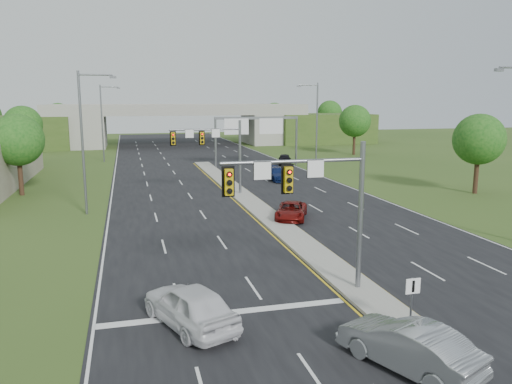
{
  "coord_description": "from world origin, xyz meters",
  "views": [
    {
      "loc": [
        -10.22,
        -20.32,
        8.78
      ],
      "look_at": [
        -2.3,
        10.18,
        3.0
      ],
      "focal_mm": 35.0,
      "sensor_mm": 36.0,
      "label": 1
    }
  ],
  "objects": [
    {
      "name": "overpass",
      "position": [
        0.0,
        80.0,
        3.55
      ],
      "size": [
        80.0,
        14.0,
        8.1
      ],
      "color": "gray",
      "rests_on": "ground"
    },
    {
      "name": "lightpole_r_far",
      "position": [
        13.3,
        40.0,
        6.1
      ],
      "size": [
        2.85,
        0.25,
        11.0
      ],
      "color": "slate",
      "rests_on": "ground"
    },
    {
      "name": "tree_back_b",
      "position": [
        -24.0,
        94.0,
        5.51
      ],
      "size": [
        5.6,
        5.6,
        8.32
      ],
      "color": "#382316",
      "rests_on": "ground"
    },
    {
      "name": "signal_mast_near",
      "position": [
        -2.26,
        -0.07,
        4.73
      ],
      "size": [
        6.62,
        0.6,
        7.0
      ],
      "color": "slate",
      "rests_on": "ground"
    },
    {
      "name": "car_silver",
      "position": [
        -1.52,
        -6.82,
        0.83
      ],
      "size": [
        3.58,
        5.17,
        1.62
      ],
      "primitive_type": "imported",
      "rotation": [
        0.0,
        0.0,
        3.57
      ],
      "color": "#909497",
      "rests_on": "road"
    },
    {
      "name": "signal_mast_far",
      "position": [
        -2.26,
        24.93,
        4.73
      ],
      "size": [
        6.62,
        0.6,
        7.0
      ],
      "color": "slate",
      "rests_on": "ground"
    },
    {
      "name": "road",
      "position": [
        0.0,
        35.0,
        0.01
      ],
      "size": [
        24.0,
        160.0,
        0.02
      ],
      "primitive_type": "cube",
      "color": "black",
      "rests_on": "ground"
    },
    {
      "name": "car_far_a",
      "position": [
        1.5,
        14.31,
        0.66
      ],
      "size": [
        3.8,
        5.04,
        1.27
      ],
      "primitive_type": "imported",
      "rotation": [
        0.0,
        0.0,
        -0.42
      ],
      "color": "#620C09",
      "rests_on": "road"
    },
    {
      "name": "tree_r_mid",
      "position": [
        26.0,
        55.0,
        5.51
      ],
      "size": [
        5.2,
        5.2,
        8.12
      ],
      "color": "#382316",
      "rests_on": "ground"
    },
    {
      "name": "car_white",
      "position": [
        -8.1,
        -1.82,
        0.88
      ],
      "size": [
        3.76,
        5.45,
        1.72
      ],
      "primitive_type": "imported",
      "rotation": [
        0.0,
        0.0,
        3.52
      ],
      "color": "silver",
      "rests_on": "road"
    },
    {
      "name": "tree_l_near",
      "position": [
        -20.0,
        30.0,
        5.18
      ],
      "size": [
        4.8,
        4.8,
        7.6
      ],
      "color": "#382316",
      "rests_on": "ground"
    },
    {
      "name": "car_far_b",
      "position": [
        5.89,
        32.31,
        0.73
      ],
      "size": [
        2.25,
        5.02,
        1.43
      ],
      "primitive_type": "imported",
      "rotation": [
        0.0,
        0.0,
        0.05
      ],
      "color": "#0C1A4B",
      "rests_on": "road"
    },
    {
      "name": "keep_right_sign",
      "position": [
        0.0,
        -4.53,
        1.52
      ],
      "size": [
        0.6,
        0.13,
        2.2
      ],
      "color": "slate",
      "rests_on": "ground"
    },
    {
      "name": "ground",
      "position": [
        0.0,
        0.0,
        0.0
      ],
      "size": [
        240.0,
        240.0,
        0.0
      ],
      "primitive_type": "plane",
      "color": "#354F1C",
      "rests_on": "ground"
    },
    {
      "name": "tree_l_mid",
      "position": [
        -24.0,
        55.0,
        5.51
      ],
      "size": [
        5.2,
        5.2,
        8.12
      ],
      "color": "#382316",
      "rests_on": "ground"
    },
    {
      "name": "lane_markings",
      "position": [
        -0.6,
        28.91,
        0.02
      ],
      "size": [
        23.72,
        160.0,
        0.01
      ],
      "color": "gold",
      "rests_on": "road"
    },
    {
      "name": "lightpole_l_far",
      "position": [
        -13.3,
        55.0,
        6.1
      ],
      "size": [
        2.85,
        0.25,
        11.0
      ],
      "color": "slate",
      "rests_on": "ground"
    },
    {
      "name": "car_far_c",
      "position": [
        11.0,
        45.5,
        0.75
      ],
      "size": [
        2.9,
        4.6,
        1.46
      ],
      "primitive_type": "imported",
      "rotation": [
        0.0,
        0.0,
        -0.3
      ],
      "color": "black",
      "rests_on": "road"
    },
    {
      "name": "tree_back_d",
      "position": [
        38.0,
        94.0,
        5.84
      ],
      "size": [
        6.0,
        6.0,
        8.85
      ],
      "color": "#382316",
      "rests_on": "ground"
    },
    {
      "name": "median_nose",
      "position": [
        0.0,
        -4.0,
        0.1
      ],
      "size": [
        2.0,
        2.0,
        0.16
      ],
      "primitive_type": "cone",
      "color": "gray",
      "rests_on": "road"
    },
    {
      "name": "tree_back_c",
      "position": [
        24.0,
        94.0,
        5.51
      ],
      "size": [
        5.6,
        5.6,
        8.32
      ],
      "color": "#382316",
      "rests_on": "ground"
    },
    {
      "name": "tree_r_near",
      "position": [
        22.0,
        20.0,
        5.18
      ],
      "size": [
        4.8,
        4.8,
        7.6
      ],
      "color": "#382316",
      "rests_on": "ground"
    },
    {
      "name": "sign_gantry",
      "position": [
        6.68,
        44.92,
        5.24
      ],
      "size": [
        11.58,
        0.44,
        6.67
      ],
      "color": "slate",
      "rests_on": "ground"
    },
    {
      "name": "median",
      "position": [
        0.0,
        23.0,
        0.1
      ],
      "size": [
        2.0,
        54.0,
        0.16
      ],
      "primitive_type": "cube",
      "color": "gray",
      "rests_on": "road"
    },
    {
      "name": "lightpole_l_mid",
      "position": [
        -13.3,
        20.0,
        6.1
      ],
      "size": [
        2.85,
        0.25,
        11.0
      ],
      "color": "slate",
      "rests_on": "ground"
    }
  ]
}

